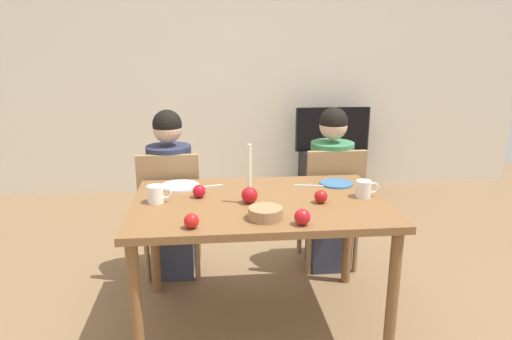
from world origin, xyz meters
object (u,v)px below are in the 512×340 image
at_px(person_right_child, 330,192).
at_px(plate_right, 337,183).
at_px(plate_left, 180,186).
at_px(chair_left, 171,207).
at_px(person_left_child, 171,197).
at_px(mug_right, 364,189).
at_px(apple_near_candle, 191,221).
at_px(apple_far_edge, 199,191).
at_px(tv_stand, 331,172).
at_px(apple_by_right_mug, 321,197).
at_px(chair_right, 331,201).
at_px(mug_left, 156,194).
at_px(tv, 332,129).
at_px(bowl_walnuts, 265,213).
at_px(apple_by_left_plate, 302,217).
at_px(candle_centerpiece, 250,191).
at_px(dining_table, 260,215).

relative_size(person_right_child, plate_right, 5.79).
bearing_deg(plate_left, chair_left, 105.80).
relative_size(person_left_child, mug_right, 8.92).
distance_m(apple_near_candle, apple_far_edge, 0.44).
bearing_deg(apple_far_edge, person_left_child, 110.79).
distance_m(person_left_child, apple_far_edge, 0.63).
relative_size(tv_stand, apple_by_right_mug, 8.85).
bearing_deg(plate_left, person_left_child, 104.38).
height_order(chair_left, chair_right, same).
relative_size(person_left_child, plate_right, 5.79).
distance_m(mug_left, mug_right, 1.16).
bearing_deg(apple_near_candle, tv, 62.46).
height_order(tv_stand, apple_near_candle, apple_near_candle).
height_order(person_right_child, bowl_walnuts, person_right_child).
height_order(apple_by_left_plate, apple_far_edge, apple_by_left_plate).
distance_m(chair_left, candle_centerpiece, 0.86).
distance_m(chair_right, plate_right, 0.44).
height_order(mug_left, apple_by_right_mug, mug_left).
bearing_deg(tv, chair_right, -104.89).
height_order(tv, plate_left, tv).
distance_m(chair_left, apple_near_candle, 1.02).
distance_m(dining_table, person_left_child, 0.85).
xyz_separation_m(apple_by_left_plate, apple_by_right_mug, (0.16, 0.30, -0.00)).
xyz_separation_m(plate_left, apple_by_right_mug, (0.78, -0.37, 0.03)).
distance_m(dining_table, plate_left, 0.55).
height_order(chair_left, candle_centerpiece, candle_centerpiece).
bearing_deg(apple_far_edge, bowl_walnuts, -47.43).
relative_size(person_left_child, tv_stand, 1.83).
bearing_deg(bowl_walnuts, apple_by_left_plate, -29.27).
bearing_deg(bowl_walnuts, person_right_child, 57.56).
bearing_deg(person_right_child, plate_right, -100.33).
bearing_deg(chair_right, apple_far_edge, -150.16).
xyz_separation_m(person_right_child, mug_left, (-1.14, -0.62, 0.23)).
bearing_deg(person_left_child, mug_left, -91.92).
relative_size(dining_table, mug_right, 10.66).
distance_m(chair_right, plate_left, 1.10).
height_order(candle_centerpiece, apple_near_candle, candle_centerpiece).
height_order(bowl_walnuts, apple_far_edge, apple_far_edge).
distance_m(person_left_child, tv_stand, 2.31).
relative_size(chair_right, tv, 1.14).
bearing_deg(candle_centerpiece, tv_stand, 65.08).
xyz_separation_m(chair_right, mug_right, (0.02, -0.61, 0.29)).
bearing_deg(apple_far_edge, apple_near_candle, -93.47).
distance_m(chair_left, tv_stand, 2.32).
xyz_separation_m(tv, bowl_walnuts, (-1.03, -2.57, 0.07)).
relative_size(plate_left, apple_near_candle, 3.23).
bearing_deg(tv_stand, tv, 90.00).
bearing_deg(bowl_walnuts, dining_table, 89.09).
bearing_deg(plate_right, tv, 75.74).
bearing_deg(apple_by_left_plate, tv, 72.14).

